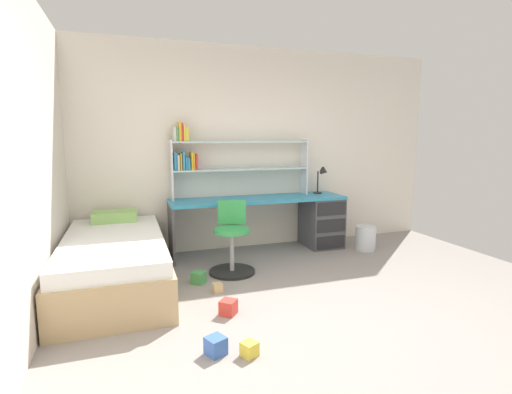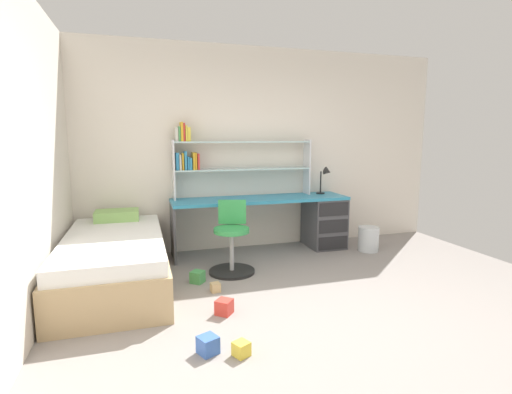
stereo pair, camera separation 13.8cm
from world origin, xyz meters
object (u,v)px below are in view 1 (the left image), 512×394
at_px(bed_platform, 115,262).
at_px(toy_block_yellow_2, 249,349).
at_px(desk, 302,217).
at_px(toy_block_blue_1, 216,346).
at_px(toy_block_red_4, 228,307).
at_px(waste_bin, 366,238).
at_px(toy_block_green_3, 198,278).
at_px(toy_block_natural_0, 217,288).
at_px(swivel_chair, 232,244).
at_px(bookshelf_hutch, 222,156).
at_px(desk_lamp, 323,176).

xyz_separation_m(bed_platform, toy_block_yellow_2, (0.92, -1.64, -0.22)).
height_order(desk, toy_block_blue_1, desk).
xyz_separation_m(bed_platform, toy_block_red_4, (0.94, -0.97, -0.20)).
distance_m(waste_bin, toy_block_green_3, 2.44).
bearing_deg(waste_bin, bed_platform, -174.18).
distance_m(waste_bin, toy_block_natural_0, 2.39).
bearing_deg(toy_block_natural_0, swivel_chair, 60.74).
height_order(desk, toy_block_natural_0, desk).
xyz_separation_m(swivel_chair, waste_bin, (1.96, 0.27, -0.16)).
height_order(waste_bin, toy_block_yellow_2, waste_bin).
xyz_separation_m(bookshelf_hutch, toy_block_yellow_2, (-0.43, -2.53, -1.23)).
distance_m(desk, toy_block_yellow_2, 2.83).
xyz_separation_m(desk_lamp, toy_block_natural_0, (-1.83, -1.26, -0.94)).
height_order(toy_block_blue_1, toy_block_yellow_2, toy_block_blue_1).
height_order(toy_block_blue_1, toy_block_green_3, toy_block_blue_1).
bearing_deg(toy_block_red_4, toy_block_blue_1, -112.74).
height_order(bed_platform, waste_bin, bed_platform).
xyz_separation_m(toy_block_green_3, toy_block_red_4, (0.12, -0.80, 0.00)).
bearing_deg(toy_block_yellow_2, bookshelf_hutch, 80.25).
xyz_separation_m(bookshelf_hutch, toy_block_green_3, (-0.53, -1.06, -1.22)).
xyz_separation_m(swivel_chair, toy_block_red_4, (-0.31, -1.02, -0.26)).
distance_m(desk, bookshelf_hutch, 1.39).
relative_size(bookshelf_hutch, waste_bin, 5.63).
distance_m(desk, bed_platform, 2.54).
xyz_separation_m(desk_lamp, bed_platform, (-2.78, -0.80, -0.72)).
bearing_deg(waste_bin, toy_block_natural_0, -160.65).
xyz_separation_m(toy_block_blue_1, toy_block_green_3, (0.12, 1.37, -0.00)).
height_order(swivel_chair, toy_block_blue_1, swivel_chair).
distance_m(desk_lamp, waste_bin, 1.04).
bearing_deg(desk_lamp, bed_platform, -164.03).
height_order(bookshelf_hutch, toy_block_natural_0, bookshelf_hutch).
bearing_deg(swivel_chair, toy_block_green_3, -152.06).
xyz_separation_m(toy_block_yellow_2, toy_block_red_4, (0.02, 0.67, 0.01)).
bearing_deg(bed_platform, waste_bin, 5.82).
xyz_separation_m(waste_bin, toy_block_yellow_2, (-2.29, -1.97, -0.11)).
bearing_deg(toy_block_natural_0, toy_block_blue_1, -103.53).
height_order(swivel_chair, bed_platform, swivel_chair).
height_order(swivel_chair, toy_block_green_3, swivel_chair).
bearing_deg(swivel_chair, toy_block_yellow_2, -101.08).
distance_m(toy_block_natural_0, toy_block_green_3, 0.32).
bearing_deg(bed_platform, toy_block_red_4, -45.84).
height_order(waste_bin, toy_block_red_4, waste_bin).
xyz_separation_m(bookshelf_hutch, swivel_chair, (-0.10, -0.83, -0.96)).
distance_m(desk, toy_block_green_3, 1.88).
xyz_separation_m(toy_block_blue_1, toy_block_red_4, (0.24, 0.57, 0.00)).
height_order(desk, bed_platform, desk).
xyz_separation_m(desk, toy_block_blue_1, (-1.74, -2.26, -0.36)).
xyz_separation_m(swivel_chair, toy_block_yellow_2, (-0.33, -1.70, -0.27)).
xyz_separation_m(bookshelf_hutch, bed_platform, (-1.35, -0.89, -1.01)).
bearing_deg(waste_bin, desk_lamp, 131.83).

